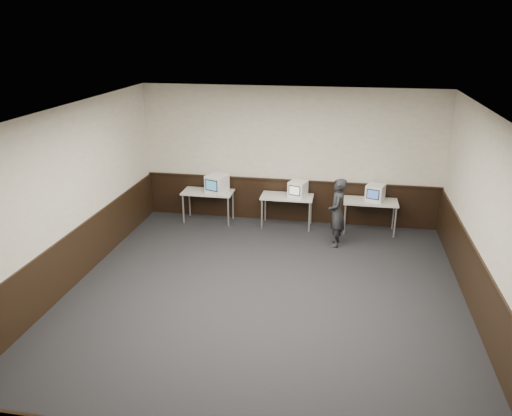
{
  "coord_description": "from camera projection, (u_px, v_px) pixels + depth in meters",
  "views": [
    {
      "loc": [
        1.23,
        -7.3,
        4.48
      ],
      "look_at": [
        -0.37,
        1.6,
        1.15
      ],
      "focal_mm": 35.0,
      "sensor_mm": 36.0,
      "label": 1
    }
  ],
  "objects": [
    {
      "name": "right_wall",
      "position": [
        495.0,
        232.0,
        7.36
      ],
      "size": [
        0.0,
        8.0,
        8.0
      ],
      "primitive_type": "plane",
      "rotation": [
        1.57,
        0.0,
        -1.57
      ],
      "color": "beige",
      "rests_on": "ground"
    },
    {
      "name": "desk_right",
      "position": [
        370.0,
        204.0,
        11.27
      ],
      "size": [
        1.2,
        0.6,
        0.75
      ],
      "color": "beige",
      "rests_on": "ground"
    },
    {
      "name": "ceiling",
      "position": [
        262.0,
        117.0,
        7.39
      ],
      "size": [
        8.0,
        8.0,
        0.0
      ],
      "primitive_type": "plane",
      "rotation": [
        3.14,
        0.0,
        0.0
      ],
      "color": "white",
      "rests_on": "back_wall"
    },
    {
      "name": "wainscot_left",
      "position": [
        69.0,
        262.0,
        8.9
      ],
      "size": [
        0.04,
        7.98,
        1.0
      ],
      "primitive_type": "cube",
      "color": "black",
      "rests_on": "left_wall"
    },
    {
      "name": "back_wall",
      "position": [
        290.0,
        156.0,
        11.63
      ],
      "size": [
        7.0,
        0.0,
        7.0
      ],
      "primitive_type": "plane",
      "rotation": [
        1.57,
        0.0,
        0.0
      ],
      "color": "beige",
      "rests_on": "ground"
    },
    {
      "name": "emac_left",
      "position": [
        217.0,
        184.0,
        11.72
      ],
      "size": [
        0.56,
        0.57,
        0.43
      ],
      "rotation": [
        0.0,
        0.0,
        -0.33
      ],
      "color": "white",
      "rests_on": "desk_left"
    },
    {
      "name": "emac_center",
      "position": [
        298.0,
        189.0,
        11.44
      ],
      "size": [
        0.47,
        0.48,
        0.37
      ],
      "rotation": [
        0.0,
        0.0,
        -0.3
      ],
      "color": "white",
      "rests_on": "desk_center"
    },
    {
      "name": "floor",
      "position": [
        261.0,
        304.0,
        8.49
      ],
      "size": [
        8.0,
        8.0,
        0.0
      ],
      "primitive_type": "plane",
      "color": "black",
      "rests_on": "ground"
    },
    {
      "name": "desk_left",
      "position": [
        208.0,
        194.0,
        11.9
      ],
      "size": [
        1.2,
        0.6,
        0.75
      ],
      "color": "beige",
      "rests_on": "ground"
    },
    {
      "name": "wainscot_right",
      "position": [
        482.0,
        297.0,
        7.74
      ],
      "size": [
        0.04,
        7.98,
        1.0
      ],
      "primitive_type": "cube",
      "color": "black",
      "rests_on": "right_wall"
    },
    {
      "name": "left_wall",
      "position": [
        60.0,
        204.0,
        8.52
      ],
      "size": [
        0.0,
        8.0,
        8.0
      ],
      "primitive_type": "plane",
      "rotation": [
        1.57,
        0.0,
        1.57
      ],
      "color": "beige",
      "rests_on": "ground"
    },
    {
      "name": "wainscot_rail",
      "position": [
        289.0,
        180.0,
        11.8
      ],
      "size": [
        6.98,
        0.06,
        0.04
      ],
      "primitive_type": "cube",
      "color": "black",
      "rests_on": "wainscot_back"
    },
    {
      "name": "front_wall",
      "position": [
        183.0,
        384.0,
        4.24
      ],
      "size": [
        7.0,
        0.0,
        7.0
      ],
      "primitive_type": "plane",
      "rotation": [
        -1.57,
        0.0,
        0.0
      ],
      "color": "beige",
      "rests_on": "ground"
    },
    {
      "name": "person",
      "position": [
        337.0,
        213.0,
        10.53
      ],
      "size": [
        0.36,
        0.55,
        1.49
      ],
      "primitive_type": "imported",
      "rotation": [
        0.0,
        0.0,
        -1.58
      ],
      "color": "black",
      "rests_on": "ground"
    },
    {
      "name": "emac_right",
      "position": [
        375.0,
        193.0,
        11.18
      ],
      "size": [
        0.48,
        0.49,
        0.38
      ],
      "rotation": [
        0.0,
        0.0,
        -0.31
      ],
      "color": "white",
      "rests_on": "desk_right"
    },
    {
      "name": "wainscot_back",
      "position": [
        289.0,
        201.0,
        12.0
      ],
      "size": [
        6.98,
        0.04,
        1.0
      ],
      "primitive_type": "cube",
      "color": "black",
      "rests_on": "back_wall"
    },
    {
      "name": "desk_center",
      "position": [
        287.0,
        199.0,
        11.58
      ],
      "size": [
        1.2,
        0.6,
        0.75
      ],
      "color": "beige",
      "rests_on": "ground"
    }
  ]
}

